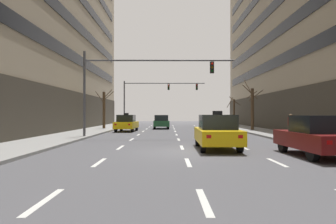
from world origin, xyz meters
TOP-DOWN VIEW (x-y plane):
  - ground_plane at (0.00, 0.00)m, footprint 120.00×120.00m
  - sidewalk_left at (-8.34, 0.00)m, footprint 3.77×80.00m
  - lane_stripe_l1_s2 at (-3.23, -8.00)m, footprint 0.16×2.00m
  - lane_stripe_l1_s3 at (-3.23, -3.00)m, footprint 0.16×2.00m
  - lane_stripe_l1_s4 at (-3.23, 2.00)m, footprint 0.16×2.00m
  - lane_stripe_l1_s5 at (-3.23, 7.00)m, footprint 0.16×2.00m
  - lane_stripe_l1_s6 at (-3.23, 12.00)m, footprint 0.16×2.00m
  - lane_stripe_l1_s7 at (-3.23, 17.00)m, footprint 0.16×2.00m
  - lane_stripe_l1_s8 at (-3.23, 22.00)m, footprint 0.16×2.00m
  - lane_stripe_l1_s9 at (-3.23, 27.00)m, footprint 0.16×2.00m
  - lane_stripe_l1_s10 at (-3.23, 32.00)m, footprint 0.16×2.00m
  - lane_stripe_l2_s2 at (0.00, -8.00)m, footprint 0.16×2.00m
  - lane_stripe_l2_s3 at (0.00, -3.00)m, footprint 0.16×2.00m
  - lane_stripe_l2_s4 at (0.00, 2.00)m, footprint 0.16×2.00m
  - lane_stripe_l2_s5 at (0.00, 7.00)m, footprint 0.16×2.00m
  - lane_stripe_l2_s6 at (0.00, 12.00)m, footprint 0.16×2.00m
  - lane_stripe_l2_s7 at (0.00, 17.00)m, footprint 0.16×2.00m
  - lane_stripe_l2_s8 at (0.00, 22.00)m, footprint 0.16×2.00m
  - lane_stripe_l2_s9 at (0.00, 27.00)m, footprint 0.16×2.00m
  - lane_stripe_l2_s10 at (0.00, 32.00)m, footprint 0.16×2.00m
  - lane_stripe_l3_s3 at (3.23, -3.00)m, footprint 0.16×2.00m
  - lane_stripe_l3_s4 at (3.23, 2.00)m, footprint 0.16×2.00m
  - lane_stripe_l3_s5 at (3.23, 7.00)m, footprint 0.16×2.00m
  - lane_stripe_l3_s6 at (3.23, 12.00)m, footprint 0.16×2.00m
  - lane_stripe_l3_s7 at (3.23, 17.00)m, footprint 0.16×2.00m
  - lane_stripe_l3_s8 at (3.23, 22.00)m, footprint 0.16×2.00m
  - lane_stripe_l3_s9 at (3.23, 27.00)m, footprint 0.16×2.00m
  - lane_stripe_l3_s10 at (3.23, 32.00)m, footprint 0.16×2.00m
  - taxi_driving_0 at (-4.90, 16.83)m, footprint 2.06×4.53m
  - taxi_driving_1 at (1.71, 1.16)m, footprint 1.98×4.62m
  - car_driving_2 at (-1.53, 22.52)m, footprint 1.95×4.40m
  - car_parked_1 at (5.41, -1.45)m, footprint 2.00×4.59m
  - traffic_signal_0 at (-3.29, 8.40)m, footprint 11.10×0.35m
  - traffic_signal_1 at (-2.74, 29.08)m, footprint 11.39×0.35m
  - street_tree_0 at (7.96, 17.61)m, footprint 2.24×2.24m
  - street_tree_1 at (-7.96, 20.71)m, footprint 2.01×2.02m
  - street_tree_2 at (7.94, 26.42)m, footprint 1.68×1.70m
  - pedestrian_0 at (7.68, 6.95)m, footprint 0.27×0.52m

SIDE VIEW (x-z plane):
  - ground_plane at x=0.00m, z-range 0.00..0.00m
  - lane_stripe_l1_s2 at x=-3.23m, z-range 0.00..0.01m
  - lane_stripe_l1_s3 at x=-3.23m, z-range 0.00..0.01m
  - lane_stripe_l1_s4 at x=-3.23m, z-range 0.00..0.01m
  - lane_stripe_l1_s5 at x=-3.23m, z-range 0.00..0.01m
  - lane_stripe_l1_s6 at x=-3.23m, z-range 0.00..0.01m
  - lane_stripe_l1_s7 at x=-3.23m, z-range 0.00..0.01m
  - lane_stripe_l1_s8 at x=-3.23m, z-range 0.00..0.01m
  - lane_stripe_l1_s9 at x=-3.23m, z-range 0.00..0.01m
  - lane_stripe_l1_s10 at x=-3.23m, z-range 0.00..0.01m
  - lane_stripe_l2_s2 at x=0.00m, z-range 0.00..0.01m
  - lane_stripe_l2_s3 at x=0.00m, z-range 0.00..0.01m
  - lane_stripe_l2_s4 at x=0.00m, z-range 0.00..0.01m
  - lane_stripe_l2_s5 at x=0.00m, z-range 0.00..0.01m
  - lane_stripe_l2_s6 at x=0.00m, z-range 0.00..0.01m
  - lane_stripe_l2_s7 at x=0.00m, z-range 0.00..0.01m
  - lane_stripe_l2_s8 at x=0.00m, z-range 0.00..0.01m
  - lane_stripe_l2_s9 at x=0.00m, z-range 0.00..0.01m
  - lane_stripe_l2_s10 at x=0.00m, z-range 0.00..0.01m
  - lane_stripe_l3_s3 at x=3.23m, z-range 0.00..0.01m
  - lane_stripe_l3_s4 at x=3.23m, z-range 0.00..0.01m
  - lane_stripe_l3_s5 at x=3.23m, z-range 0.00..0.01m
  - lane_stripe_l3_s6 at x=3.23m, z-range 0.00..0.01m
  - lane_stripe_l3_s7 at x=3.23m, z-range 0.00..0.01m
  - lane_stripe_l3_s8 at x=3.23m, z-range 0.00..0.01m
  - lane_stripe_l3_s9 at x=3.23m, z-range 0.00..0.01m
  - lane_stripe_l3_s10 at x=3.23m, z-range 0.00..0.01m
  - sidewalk_left at x=-8.34m, z-range 0.00..0.14m
  - car_driving_2 at x=-1.53m, z-range -0.01..1.62m
  - taxi_driving_0 at x=-4.90m, z-range -0.10..1.75m
  - car_parked_1 at x=5.41m, z-range -0.01..1.69m
  - taxi_driving_1 at x=1.71m, z-range -0.10..1.81m
  - pedestrian_0 at x=7.68m, z-range 0.27..1.89m
  - street_tree_2 at x=7.94m, z-range 0.12..4.03m
  - street_tree_1 at x=-7.96m, z-range 0.10..4.49m
  - street_tree_0 at x=7.96m, z-range -0.22..5.01m
  - traffic_signal_0 at x=-3.29m, z-range 1.35..7.58m
  - traffic_signal_1 at x=-2.74m, z-range 1.68..7.91m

